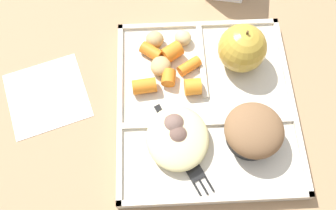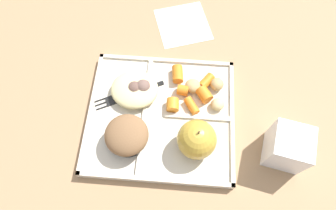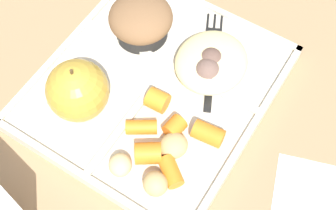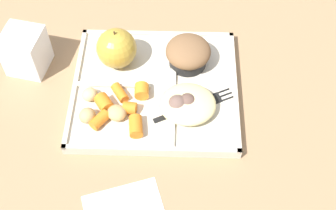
{
  "view_description": "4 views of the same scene",
  "coord_description": "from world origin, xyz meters",
  "px_view_note": "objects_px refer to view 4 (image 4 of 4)",
  "views": [
    {
      "loc": [
        0.23,
        -0.07,
        0.53
      ],
      "look_at": [
        0.01,
        -0.06,
        0.04
      ],
      "focal_mm": 38.51,
      "sensor_mm": 36.0,
      "label": 1
    },
    {
      "loc": [
        -0.03,
        0.23,
        0.58
      ],
      "look_at": [
        -0.01,
        -0.02,
        0.03
      ],
      "focal_mm": 31.06,
      "sensor_mm": 36.0,
      "label": 2
    },
    {
      "loc": [
        -0.26,
        -0.18,
        0.54
      ],
      "look_at": [
        -0.04,
        -0.04,
        0.06
      ],
      "focal_mm": 50.76,
      "sensor_mm": 36.0,
      "label": 3
    },
    {
      "loc": [
        0.04,
        -0.52,
        0.69
      ],
      "look_at": [
        0.03,
        -0.06,
        0.04
      ],
      "focal_mm": 48.95,
      "sensor_mm": 36.0,
      "label": 4
    }
  ],
  "objects_px": {
    "plastic_fork": "(199,105)",
    "green_apple": "(116,48)",
    "bran_muffin": "(188,53)",
    "milk_carton": "(25,51)",
    "lunch_tray": "(155,89)"
  },
  "relations": [
    {
      "from": "plastic_fork",
      "to": "green_apple",
      "type": "bearing_deg",
      "value": 147.34
    },
    {
      "from": "bran_muffin",
      "to": "plastic_fork",
      "type": "height_order",
      "value": "bran_muffin"
    },
    {
      "from": "milk_carton",
      "to": "lunch_tray",
      "type": "bearing_deg",
      "value": -1.78
    },
    {
      "from": "lunch_tray",
      "to": "green_apple",
      "type": "relative_size",
      "value": 3.73
    },
    {
      "from": "green_apple",
      "to": "bran_muffin",
      "type": "bearing_deg",
      "value": 0.0
    },
    {
      "from": "lunch_tray",
      "to": "plastic_fork",
      "type": "relative_size",
      "value": 2.07
    },
    {
      "from": "green_apple",
      "to": "milk_carton",
      "type": "height_order",
      "value": "green_apple"
    },
    {
      "from": "bran_muffin",
      "to": "milk_carton",
      "type": "xyz_separation_m",
      "value": [
        -0.31,
        -0.0,
        -0.0
      ]
    },
    {
      "from": "green_apple",
      "to": "milk_carton",
      "type": "relative_size",
      "value": 0.96
    },
    {
      "from": "milk_carton",
      "to": "plastic_fork",
      "type": "bearing_deg",
      "value": -5.02
    },
    {
      "from": "green_apple",
      "to": "lunch_tray",
      "type": "bearing_deg",
      "value": -39.13
    },
    {
      "from": "lunch_tray",
      "to": "bran_muffin",
      "type": "relative_size",
      "value": 3.58
    },
    {
      "from": "plastic_fork",
      "to": "milk_carton",
      "type": "height_order",
      "value": "milk_carton"
    },
    {
      "from": "green_apple",
      "to": "bran_muffin",
      "type": "xyz_separation_m",
      "value": [
        0.13,
        0.0,
        -0.01
      ]
    },
    {
      "from": "green_apple",
      "to": "bran_muffin",
      "type": "relative_size",
      "value": 0.96
    }
  ]
}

